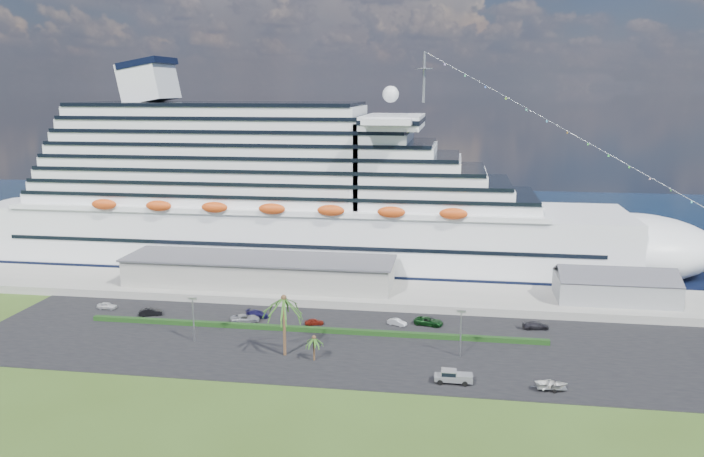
% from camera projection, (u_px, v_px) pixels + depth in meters
% --- Properties ---
extents(ground, '(420.00, 420.00, 0.00)m').
position_uv_depth(ground, '(338.00, 368.00, 113.35)').
color(ground, '#354E1A').
rests_on(ground, ground).
extents(asphalt_lot, '(140.00, 38.00, 0.12)m').
position_uv_depth(asphalt_lot, '(348.00, 344.00, 123.99)').
color(asphalt_lot, black).
rests_on(asphalt_lot, ground).
extents(wharf, '(240.00, 20.00, 1.80)m').
position_uv_depth(wharf, '(369.00, 293.00, 151.90)').
color(wharf, gray).
rests_on(wharf, ground).
extents(water, '(420.00, 160.00, 0.02)m').
position_uv_depth(water, '(402.00, 221.00, 239.21)').
color(water, black).
rests_on(water, ground).
extents(cruise_ship, '(191.00, 38.00, 54.00)m').
position_uv_depth(cruise_ship, '(298.00, 203.00, 175.17)').
color(cruise_ship, silver).
rests_on(cruise_ship, ground).
extents(terminal_building, '(61.00, 15.00, 6.30)m').
position_uv_depth(terminal_building, '(259.00, 271.00, 154.80)').
color(terminal_building, gray).
rests_on(terminal_building, wharf).
extents(port_shed, '(24.00, 12.31, 7.37)m').
position_uv_depth(port_shed, '(615.00, 288.00, 143.43)').
color(port_shed, gray).
rests_on(port_shed, wharf).
extents(hedge, '(88.00, 1.10, 0.90)m').
position_uv_depth(hedge, '(311.00, 329.00, 129.92)').
color(hedge, black).
rests_on(hedge, asphalt_lot).
extents(lamp_post_left, '(1.60, 0.35, 8.27)m').
position_uv_depth(lamp_post_left, '(193.00, 314.00, 124.20)').
color(lamp_post_left, gray).
rests_on(lamp_post_left, asphalt_lot).
extents(lamp_post_right, '(1.60, 0.35, 8.27)m').
position_uv_depth(lamp_post_right, '(461.00, 327.00, 117.04)').
color(lamp_post_right, gray).
rests_on(lamp_post_right, asphalt_lot).
extents(palm_tall, '(8.82, 8.82, 11.13)m').
position_uv_depth(palm_tall, '(284.00, 305.00, 116.87)').
color(palm_tall, '#47301E').
rests_on(palm_tall, ground).
extents(palm_short, '(3.53, 3.53, 4.56)m').
position_uv_depth(palm_short, '(314.00, 340.00, 115.70)').
color(palm_short, '#47301E').
rests_on(palm_short, ground).
extents(parked_car_0, '(4.17, 1.80, 1.40)m').
position_uv_depth(parked_car_0, '(107.00, 306.00, 143.27)').
color(parked_car_0, silver).
rests_on(parked_car_0, asphalt_lot).
extents(parked_car_1, '(4.91, 3.07, 1.53)m').
position_uv_depth(parked_car_1, '(151.00, 312.00, 139.11)').
color(parked_car_1, black).
rests_on(parked_car_1, asphalt_lot).
extents(parked_car_2, '(6.26, 4.48, 1.58)m').
position_uv_depth(parked_car_2, '(245.00, 318.00, 135.07)').
color(parked_car_2, '#97989F').
rests_on(parked_car_2, asphalt_lot).
extents(parked_car_3, '(5.06, 2.88, 1.38)m').
position_uv_depth(parked_car_3, '(258.00, 314.00, 138.17)').
color(parked_car_3, '#151241').
rests_on(parked_car_3, asphalt_lot).
extents(parked_car_4, '(3.98, 2.55, 1.26)m').
position_uv_depth(parked_car_4, '(314.00, 322.00, 133.65)').
color(parked_car_4, maroon).
rests_on(parked_car_4, asphalt_lot).
extents(parked_car_5, '(4.03, 2.71, 1.26)m').
position_uv_depth(parked_car_5, '(397.00, 322.00, 133.38)').
color(parked_car_5, '#B9BBC1').
rests_on(parked_car_5, asphalt_lot).
extents(parked_car_6, '(6.13, 3.88, 1.58)m').
position_uv_depth(parked_car_6, '(429.00, 321.00, 133.44)').
color(parked_car_6, black).
rests_on(parked_car_6, asphalt_lot).
extents(parked_car_7, '(5.32, 2.86, 1.46)m').
position_uv_depth(parked_car_7, '(536.00, 325.00, 131.32)').
color(parked_car_7, black).
rests_on(parked_car_7, asphalt_lot).
extents(pickup_truck, '(5.95, 2.38, 2.10)m').
position_uv_depth(pickup_truck, '(453.00, 376.00, 107.15)').
color(pickup_truck, black).
rests_on(pickup_truck, asphalt_lot).
extents(boat_trailer, '(5.67, 3.86, 1.61)m').
position_uv_depth(boat_trailer, '(552.00, 384.00, 104.44)').
color(boat_trailer, gray).
rests_on(boat_trailer, asphalt_lot).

